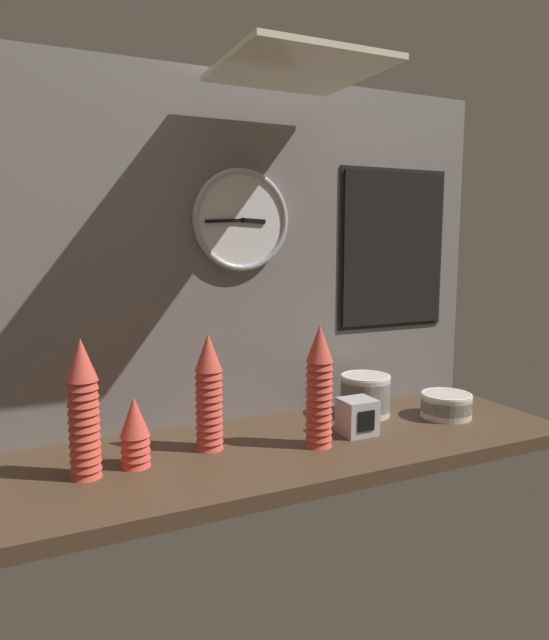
# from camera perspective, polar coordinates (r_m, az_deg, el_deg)

# --- Properties ---
(ground_plane) EXTENTS (1.60, 0.56, 0.04)m
(ground_plane) POSITION_cam_1_polar(r_m,az_deg,el_deg) (1.66, 2.10, -12.53)
(ground_plane) COLOR #4C3826
(wall_tiled_back) EXTENTS (1.60, 0.03, 1.05)m
(wall_tiled_back) POSITION_cam_1_polar(r_m,az_deg,el_deg) (1.79, -1.71, 6.88)
(wall_tiled_back) COLOR slate
(wall_tiled_back) RESTS_ON ground_plane
(cup_stack_center_left) EXTENTS (0.07, 0.07, 0.32)m
(cup_stack_center_left) POSITION_cam_1_polar(r_m,az_deg,el_deg) (1.54, -6.58, -7.15)
(cup_stack_center_left) COLOR #DB4C3D
(cup_stack_center_left) RESTS_ON ground_plane
(cup_stack_center_right) EXTENTS (0.07, 0.07, 0.34)m
(cup_stack_center_right) POSITION_cam_1_polar(r_m,az_deg,el_deg) (1.56, 4.49, -6.60)
(cup_stack_center_right) COLOR #DB4C3D
(cup_stack_center_right) RESTS_ON ground_plane
(cup_stack_left) EXTENTS (0.07, 0.07, 0.18)m
(cup_stack_left) POSITION_cam_1_polar(r_m,az_deg,el_deg) (1.48, -13.78, -10.80)
(cup_stack_left) COLOR #DB4C3D
(cup_stack_left) RESTS_ON ground_plane
(cup_stack_far_left) EXTENTS (0.07, 0.07, 0.34)m
(cup_stack_far_left) POSITION_cam_1_polar(r_m,az_deg,el_deg) (1.43, -18.57, -8.40)
(cup_stack_far_left) COLOR #DB4C3D
(cup_stack_far_left) RESTS_ON ground_plane
(bowl_stack_far_right) EXTENTS (0.16, 0.16, 0.08)m
(bowl_stack_far_right) POSITION_cam_1_polar(r_m,az_deg,el_deg) (1.92, 16.79, -8.05)
(bowl_stack_far_right) COLOR beige
(bowl_stack_far_right) RESTS_ON ground_plane
(bowl_stack_right) EXTENTS (0.16, 0.16, 0.13)m
(bowl_stack_right) POSITION_cam_1_polar(r_m,az_deg,el_deg) (1.87, 9.06, -7.32)
(bowl_stack_right) COLOR beige
(bowl_stack_right) RESTS_ON ground_plane
(wall_clock) EXTENTS (0.31, 0.03, 0.31)m
(wall_clock) POSITION_cam_1_polar(r_m,az_deg,el_deg) (1.74, -3.34, 9.93)
(wall_clock) COLOR white
(menu_board) EXTENTS (0.43, 0.01, 0.54)m
(menu_board) POSITION_cam_1_polar(r_m,az_deg,el_deg) (2.02, 11.77, 6.96)
(menu_board) COLOR black
(napkin_dispenser) EXTENTS (0.10, 0.09, 0.10)m
(napkin_dispenser) POSITION_cam_1_polar(r_m,az_deg,el_deg) (1.69, 8.28, -9.53)
(napkin_dispenser) COLOR #B7B7BC
(napkin_dispenser) RESTS_ON ground_plane
(ceiling_light_panel) EXTENTS (0.40, 0.40, 0.02)m
(ceiling_light_panel) POSITION_cam_1_polar(r_m,az_deg,el_deg) (1.61, 2.44, 23.83)
(ceiling_light_panel) COLOR white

